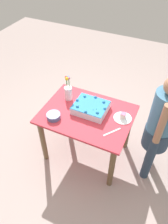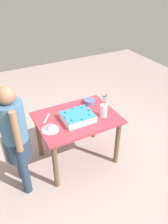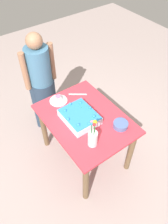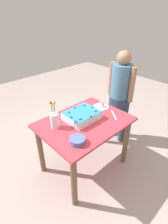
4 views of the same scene
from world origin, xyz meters
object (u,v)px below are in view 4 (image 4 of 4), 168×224
at_px(person_standing, 120,93).
at_px(flower_vase, 54,119).
at_px(serving_plate_with_slice, 101,106).
at_px(fruit_bowl, 77,141).
at_px(cake_knife, 114,115).
at_px(sheet_cake, 82,115).

bearing_deg(person_standing, flower_vase, -2.31).
bearing_deg(serving_plate_with_slice, fruit_bowl, -155.65).
xyz_separation_m(flower_vase, fruit_bowl, (0.00, -0.39, -0.08)).
distance_m(flower_vase, person_standing, 1.19).
height_order(serving_plate_with_slice, cake_knife, serving_plate_with_slice).
height_order(cake_knife, person_standing, person_standing).
xyz_separation_m(sheet_cake, cake_knife, (0.36, -0.23, -0.05)).
xyz_separation_m(cake_knife, flower_vase, (-0.71, 0.31, 0.11)).
height_order(serving_plate_with_slice, fruit_bowl, serving_plate_with_slice).
bearing_deg(fruit_bowl, serving_plate_with_slice, 24.35).
bearing_deg(serving_plate_with_slice, flower_vase, 176.17).
relative_size(serving_plate_with_slice, person_standing, 0.15).
relative_size(serving_plate_with_slice, cake_knife, 0.95).
height_order(sheet_cake, flower_vase, flower_vase).
bearing_deg(fruit_bowl, flower_vase, 90.65).
distance_m(sheet_cake, flower_vase, 0.37).
bearing_deg(cake_knife, sheet_cake, -85.15).
xyz_separation_m(serving_plate_with_slice, flower_vase, (-0.76, 0.05, 0.09)).
bearing_deg(fruit_bowl, person_standing, 16.16).
xyz_separation_m(sheet_cake, person_standing, (0.83, 0.04, 0.02)).
relative_size(cake_knife, flower_vase, 0.65).
relative_size(serving_plate_with_slice, fruit_bowl, 1.31).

